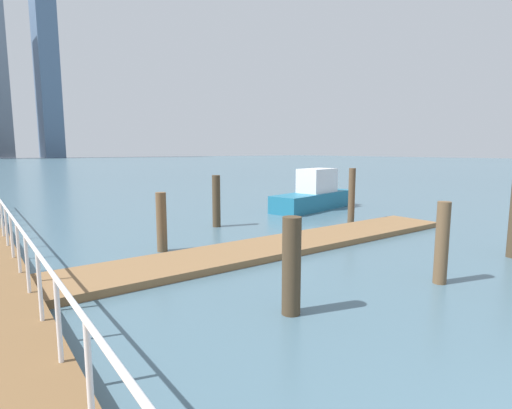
% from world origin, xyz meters
% --- Properties ---
extents(ground_plane, '(300.00, 300.00, 0.00)m').
position_xyz_m(ground_plane, '(0.00, 20.00, 0.00)').
color(ground_plane, '#476675').
extents(floating_dock, '(14.09, 2.00, 0.18)m').
position_xyz_m(floating_dock, '(3.55, 9.52, 0.09)').
color(floating_dock, olive).
rests_on(floating_dock, ground_plane).
extents(boardwalk_railing, '(0.06, 29.06, 1.08)m').
position_xyz_m(boardwalk_railing, '(-3.15, 9.96, 1.22)').
color(boardwalk_railing, white).
rests_on(boardwalk_railing, boardwalk).
extents(dock_piling_0, '(0.26, 0.26, 2.22)m').
position_xyz_m(dock_piling_0, '(8.49, 11.04, 1.11)').
color(dock_piling_0, brown).
rests_on(dock_piling_0, ground_plane).
extents(dock_piling_1, '(0.29, 0.29, 1.83)m').
position_xyz_m(dock_piling_1, '(4.40, 5.04, 0.91)').
color(dock_piling_1, brown).
rests_on(dock_piling_1, ground_plane).
extents(dock_piling_3, '(0.31, 0.31, 1.99)m').
position_xyz_m(dock_piling_3, '(3.74, 13.61, 0.99)').
color(dock_piling_3, '#473826').
rests_on(dock_piling_3, ground_plane).
extents(dock_piling_4, '(0.30, 0.30, 1.73)m').
position_xyz_m(dock_piling_4, '(0.55, 11.32, 0.87)').
color(dock_piling_4, brown).
rests_on(dock_piling_4, ground_plane).
extents(dock_piling_5, '(0.34, 0.34, 1.78)m').
position_xyz_m(dock_piling_5, '(0.64, 5.73, 0.89)').
color(dock_piling_5, '#473826').
rests_on(dock_piling_5, ground_plane).
extents(moored_boat_0, '(5.51, 2.59, 2.01)m').
position_xyz_m(moored_boat_0, '(10.07, 14.74, 0.72)').
color(moored_boat_0, '#1E6B8C').
rests_on(moored_boat_0, ground_plane).
extents(skyline_tower_4, '(7.39, 13.43, 74.25)m').
position_xyz_m(skyline_tower_4, '(24.02, 173.99, 37.12)').
color(skyline_tower_4, slate).
rests_on(skyline_tower_4, ground_plane).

